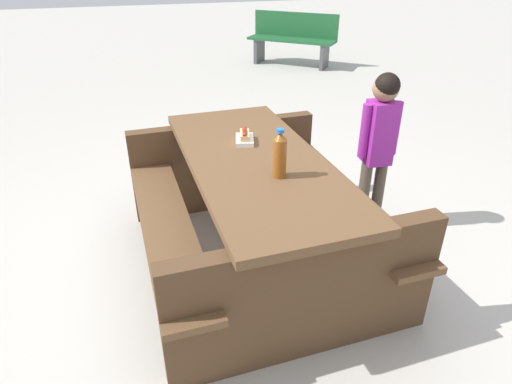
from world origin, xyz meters
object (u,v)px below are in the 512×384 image
object	(u,v)px
hotdog_tray	(244,138)
soda_bottle	(280,155)
park_bench_near	(293,38)
picnic_table	(256,203)
child_in_coat	(380,133)

from	to	relation	value
hotdog_tray	soda_bottle	bearing A→B (deg)	-173.44
soda_bottle	park_bench_near	distance (m)	5.85
soda_bottle	hotdog_tray	xyz separation A→B (m)	(0.51, 0.06, -0.09)
picnic_table	park_bench_near	distance (m)	5.62
picnic_table	park_bench_near	world-z (taller)	park_bench_near
soda_bottle	hotdog_tray	world-z (taller)	soda_bottle
soda_bottle	child_in_coat	xyz separation A→B (m)	(0.45, -0.87, -0.15)
picnic_table	hotdog_tray	world-z (taller)	hotdog_tray
park_bench_near	child_in_coat	bearing A→B (deg)	165.90
soda_bottle	park_bench_near	bearing A→B (deg)	-21.33
soda_bottle	hotdog_tray	size ratio (longest dim) A/B	1.35
hotdog_tray	child_in_coat	xyz separation A→B (m)	(-0.06, -0.93, -0.05)
hotdog_tray	picnic_table	bearing A→B (deg)	-179.13
soda_bottle	child_in_coat	world-z (taller)	child_in_coat
picnic_table	park_bench_near	size ratio (longest dim) A/B	1.32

